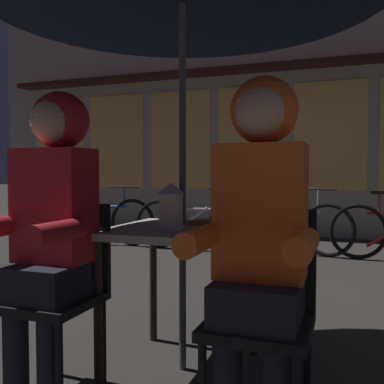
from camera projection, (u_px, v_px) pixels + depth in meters
name	position (u px, v px, depth m)	size (l,w,h in m)	color
ground_plane	(183.00, 369.00, 2.28)	(60.00, 60.00, 0.00)	#2D2B28
cafe_table	(183.00, 247.00, 2.25)	(0.72, 0.72, 0.74)	#B2AD9E
lantern	(171.00, 205.00, 2.17)	(0.11, 0.11, 0.23)	white
chair_left	(60.00, 285.00, 2.07)	(0.40, 0.40, 0.87)	black
chair_right	(262.00, 306.00, 1.75)	(0.40, 0.40, 0.87)	black
person_left_hooded	(51.00, 211.00, 2.00)	(0.45, 0.56, 1.40)	black
person_right_hooded	(260.00, 218.00, 1.68)	(0.45, 0.56, 1.40)	black
shopfront_building	(255.00, 52.00, 7.47)	(10.00, 0.93, 6.20)	#9E9389
bicycle_nearest	(100.00, 220.00, 6.28)	(1.68, 0.15, 0.84)	black
bicycle_second	(195.00, 224.00, 5.79)	(1.68, 0.17, 0.84)	black
bicycle_third	(286.00, 226.00, 5.55)	(1.67, 0.32, 0.84)	black
book	(210.00, 223.00, 2.34)	(0.20, 0.14, 0.02)	olive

